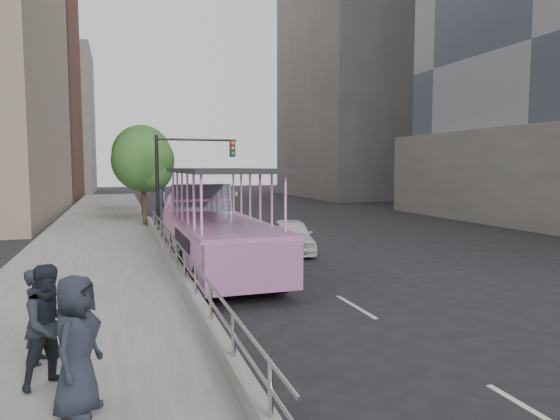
{
  "coord_description": "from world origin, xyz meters",
  "views": [
    {
      "loc": [
        -4.76,
        -13.44,
        3.63
      ],
      "look_at": [
        0.15,
        1.73,
        2.23
      ],
      "focal_mm": 32.0,
      "sensor_mm": 36.0,
      "label": 1
    }
  ],
  "objects_px": {
    "pedestrian_far": "(77,345)",
    "traffic_signal": "(181,169)",
    "parking_sign": "(164,209)",
    "street_tree_near": "(145,163)",
    "pedestrian_mid": "(51,325)",
    "duck_boat": "(213,231)",
    "car": "(291,236)",
    "street_tree_far": "(143,156)",
    "pedestrian_near": "(38,316)"
  },
  "relations": [
    {
      "from": "pedestrian_near",
      "to": "traffic_signal",
      "type": "distance_m",
      "value": 17.55
    },
    {
      "from": "pedestrian_near",
      "to": "street_tree_far",
      "type": "distance_m",
      "value": 26.61
    },
    {
      "from": "pedestrian_far",
      "to": "street_tree_far",
      "type": "relative_size",
      "value": 0.29
    },
    {
      "from": "street_tree_far",
      "to": "pedestrian_mid",
      "type": "bearing_deg",
      "value": -95.64
    },
    {
      "from": "pedestrian_near",
      "to": "parking_sign",
      "type": "distance_m",
      "value": 14.61
    },
    {
      "from": "pedestrian_mid",
      "to": "traffic_signal",
      "type": "height_order",
      "value": "traffic_signal"
    },
    {
      "from": "pedestrian_mid",
      "to": "pedestrian_far",
      "type": "height_order",
      "value": "pedestrian_far"
    },
    {
      "from": "duck_boat",
      "to": "car",
      "type": "xyz_separation_m",
      "value": [
        3.69,
        2.12,
        -0.61
      ]
    },
    {
      "from": "pedestrian_mid",
      "to": "pedestrian_far",
      "type": "bearing_deg",
      "value": -101.29
    },
    {
      "from": "parking_sign",
      "to": "street_tree_near",
      "type": "distance_m",
      "value": 6.41
    },
    {
      "from": "car",
      "to": "parking_sign",
      "type": "height_order",
      "value": "parking_sign"
    },
    {
      "from": "pedestrian_near",
      "to": "pedestrian_far",
      "type": "height_order",
      "value": "pedestrian_far"
    },
    {
      "from": "pedestrian_near",
      "to": "street_tree_near",
      "type": "relative_size",
      "value": 0.28
    },
    {
      "from": "car",
      "to": "pedestrian_near",
      "type": "xyz_separation_m",
      "value": [
        -8.21,
        -10.53,
        0.39
      ]
    },
    {
      "from": "pedestrian_mid",
      "to": "traffic_signal",
      "type": "bearing_deg",
      "value": 43.35
    },
    {
      "from": "car",
      "to": "street_tree_near",
      "type": "bearing_deg",
      "value": 130.2
    },
    {
      "from": "parking_sign",
      "to": "traffic_signal",
      "type": "distance_m",
      "value": 3.36
    },
    {
      "from": "traffic_signal",
      "to": "street_tree_near",
      "type": "distance_m",
      "value": 3.8
    },
    {
      "from": "street_tree_far",
      "to": "pedestrian_near",
      "type": "bearing_deg",
      "value": -96.58
    },
    {
      "from": "pedestrian_mid",
      "to": "street_tree_far",
      "type": "relative_size",
      "value": 0.29
    },
    {
      "from": "duck_boat",
      "to": "traffic_signal",
      "type": "relative_size",
      "value": 2.07
    },
    {
      "from": "car",
      "to": "pedestrian_near",
      "type": "bearing_deg",
      "value": -116.75
    },
    {
      "from": "parking_sign",
      "to": "car",
      "type": "bearing_deg",
      "value": -37.03
    },
    {
      "from": "pedestrian_mid",
      "to": "traffic_signal",
      "type": "distance_m",
      "value": 18.47
    },
    {
      "from": "pedestrian_mid",
      "to": "traffic_signal",
      "type": "relative_size",
      "value": 0.36
    },
    {
      "from": "parking_sign",
      "to": "street_tree_near",
      "type": "relative_size",
      "value": 0.46
    },
    {
      "from": "parking_sign",
      "to": "street_tree_far",
      "type": "height_order",
      "value": "street_tree_far"
    },
    {
      "from": "duck_boat",
      "to": "pedestrian_near",
      "type": "xyz_separation_m",
      "value": [
        -4.52,
        -8.41,
        -0.22
      ]
    },
    {
      "from": "duck_boat",
      "to": "pedestrian_mid",
      "type": "bearing_deg",
      "value": -113.84
    },
    {
      "from": "pedestrian_far",
      "to": "pedestrian_mid",
      "type": "bearing_deg",
      "value": 44.66
    },
    {
      "from": "car",
      "to": "pedestrian_far",
      "type": "bearing_deg",
      "value": -109.26
    },
    {
      "from": "pedestrian_mid",
      "to": "street_tree_near",
      "type": "bearing_deg",
      "value": 49.57
    },
    {
      "from": "pedestrian_mid",
      "to": "parking_sign",
      "type": "height_order",
      "value": "parking_sign"
    },
    {
      "from": "pedestrian_far",
      "to": "parking_sign",
      "type": "distance_m",
      "value": 16.54
    },
    {
      "from": "pedestrian_mid",
      "to": "street_tree_far",
      "type": "xyz_separation_m",
      "value": [
        2.69,
        27.3,
        3.07
      ]
    },
    {
      "from": "traffic_signal",
      "to": "street_tree_far",
      "type": "distance_m",
      "value": 9.57
    },
    {
      "from": "duck_boat",
      "to": "pedestrian_near",
      "type": "bearing_deg",
      "value": -118.25
    },
    {
      "from": "duck_boat",
      "to": "pedestrian_near",
      "type": "height_order",
      "value": "duck_boat"
    },
    {
      "from": "pedestrian_far",
      "to": "traffic_signal",
      "type": "height_order",
      "value": "traffic_signal"
    },
    {
      "from": "duck_boat",
      "to": "pedestrian_mid",
      "type": "distance_m",
      "value": 10.35
    },
    {
      "from": "duck_boat",
      "to": "traffic_signal",
      "type": "bearing_deg",
      "value": 90.62
    },
    {
      "from": "pedestrian_near",
      "to": "traffic_signal",
      "type": "height_order",
      "value": "traffic_signal"
    },
    {
      "from": "car",
      "to": "street_tree_far",
      "type": "bearing_deg",
      "value": 119.45
    },
    {
      "from": "car",
      "to": "street_tree_near",
      "type": "xyz_separation_m",
      "value": [
        -5.38,
        9.71,
        3.11
      ]
    },
    {
      "from": "parking_sign",
      "to": "street_tree_far",
      "type": "bearing_deg",
      "value": 91.37
    },
    {
      "from": "car",
      "to": "pedestrian_near",
      "type": "height_order",
      "value": "pedestrian_near"
    },
    {
      "from": "duck_boat",
      "to": "parking_sign",
      "type": "height_order",
      "value": "duck_boat"
    },
    {
      "from": "pedestrian_far",
      "to": "parking_sign",
      "type": "relative_size",
      "value": 0.72
    },
    {
      "from": "pedestrian_near",
      "to": "car",
      "type": "bearing_deg",
      "value": -21.42
    },
    {
      "from": "street_tree_far",
      "to": "traffic_signal",
      "type": "bearing_deg",
      "value": -81.57
    }
  ]
}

